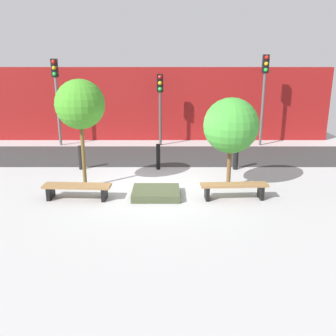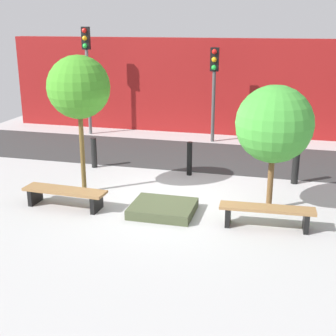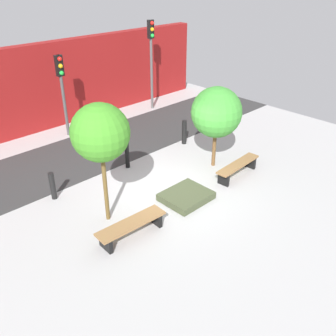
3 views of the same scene
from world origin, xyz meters
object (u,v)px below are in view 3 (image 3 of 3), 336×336
object	(u,v)px
planter_bed	(186,196)
bollard_center	(184,132)
tree_behind_right_bench	(216,112)
traffic_light_mid_west	(62,81)
bench_left	(131,226)
bollard_left	(127,155)
tree_behind_left_bench	(100,133)
traffic_light_mid_east	(151,50)
bollard_far_left	(53,186)
bench_right	(238,167)

from	to	relation	value
planter_bed	bollard_center	distance (m)	3.96
tree_behind_right_bench	traffic_light_mid_west	distance (m)	6.24
bench_left	bollard_left	distance (m)	3.73
planter_bed	tree_behind_left_bench	distance (m)	3.43
bench_left	traffic_light_mid_east	bearing A→B (deg)	47.92
bollard_far_left	traffic_light_mid_west	world-z (taller)	traffic_light_mid_west
tree_behind_left_bench	bollard_left	world-z (taller)	tree_behind_left_bench
tree_behind_left_bench	bench_left	bearing A→B (deg)	-90.00
tree_behind_left_bench	traffic_light_mid_west	world-z (taller)	tree_behind_left_bench
tree_behind_left_bench	bollard_center	bearing A→B (deg)	21.10
bench_right	planter_bed	size ratio (longest dim) A/B	1.41
planter_bed	bench_left	bearing A→B (deg)	-174.90
bench_left	bollard_center	size ratio (longest dim) A/B	2.04
bench_left	bollard_left	xyz separation A→B (m)	(2.24, 2.98, 0.15)
bollard_left	bollard_center	bearing A→B (deg)	0.00
tree_behind_left_bench	traffic_light_mid_east	size ratio (longest dim) A/B	0.82
bench_left	traffic_light_mid_west	bearing A→B (deg)	74.83
bench_left	bollard_far_left	distance (m)	3.03
tree_behind_right_bench	traffic_light_mid_east	world-z (taller)	traffic_light_mid_east
tree_behind_right_bench	bollard_center	size ratio (longest dim) A/B	2.92
bollard_far_left	traffic_light_mid_east	world-z (taller)	traffic_light_mid_east
tree_behind_right_bench	traffic_light_mid_east	size ratio (longest dim) A/B	0.69
bench_right	bollard_left	distance (m)	3.73
tree_behind_right_bench	bollard_far_left	size ratio (longest dim) A/B	3.21
bollard_center	traffic_light_mid_east	bearing A→B (deg)	64.88
traffic_light_mid_east	bollard_far_left	bearing A→B (deg)	-152.44
bollard_center	traffic_light_mid_west	bearing A→B (deg)	125.91
bollard_left	bollard_center	size ratio (longest dim) A/B	0.97
bollard_far_left	bench_left	bearing A→B (deg)	-79.37
tree_behind_right_bench	bollard_center	distance (m)	2.50
planter_bed	bollard_center	size ratio (longest dim) A/B	1.44
tree_behind_right_bench	traffic_light_mid_east	xyz separation A→B (m)	(2.37, 5.82, 0.82)
bench_right	tree_behind_left_bench	world-z (taller)	tree_behind_left_bench
bollard_far_left	bollard_center	xyz separation A→B (m)	(5.60, 0.00, 0.04)
traffic_light_mid_west	bench_left	bearing A→B (deg)	-108.13
tree_behind_left_bench	bollard_far_left	xyz separation A→B (m)	(-0.56, 1.95, -2.13)
tree_behind_right_bench	bollard_center	xyz separation A→B (m)	(0.56, 1.95, -1.47)
traffic_light_mid_west	tree_behind_right_bench	bearing A→B (deg)	-68.91
tree_behind_left_bench	traffic_light_mid_west	distance (m)	6.24
tree_behind_right_bench	bollard_far_left	world-z (taller)	tree_behind_right_bench
tree_behind_left_bench	traffic_light_mid_west	xyz separation A→B (m)	(2.24, 5.81, -0.34)
tree_behind_right_bench	bollard_left	world-z (taller)	tree_behind_right_bench
bench_left	planter_bed	size ratio (longest dim) A/B	1.42
planter_bed	bollard_center	bearing A→B (deg)	44.77
bench_right	planter_bed	xyz separation A→B (m)	(-2.24, 0.20, -0.23)
planter_bed	bollard_far_left	distance (m)	3.96
bench_left	bollard_left	bearing A→B (deg)	55.99
bollard_far_left	traffic_light_mid_east	size ratio (longest dim) A/B	0.22
bench_left	bench_right	xyz separation A→B (m)	(4.48, 0.00, 0.02)
tree_behind_right_bench	bollard_left	size ratio (longest dim) A/B	2.99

